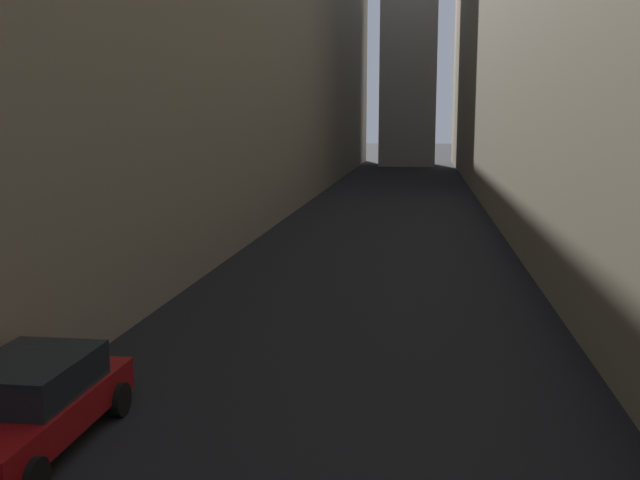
# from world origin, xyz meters

# --- Properties ---
(ground_plane) EXTENTS (264.00, 264.00, 0.00)m
(ground_plane) POSITION_xyz_m (0.00, 48.00, 0.00)
(ground_plane) COLOR black
(building_block_left) EXTENTS (15.34, 108.00, 23.43)m
(building_block_left) POSITION_xyz_m (-13.17, 50.00, 11.72)
(building_block_left) COLOR #756B5B
(building_block_left) RESTS_ON ground
(parked_car_left_third) EXTENTS (2.00, 4.38, 1.45)m
(parked_car_left_third) POSITION_xyz_m (-4.40, 17.19, 0.76)
(parked_car_left_third) COLOR maroon
(parked_car_left_third) RESTS_ON ground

